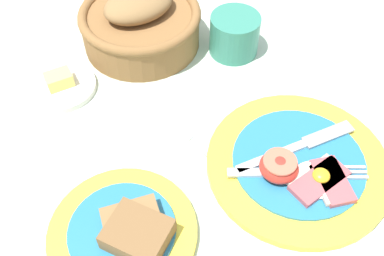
{
  "coord_description": "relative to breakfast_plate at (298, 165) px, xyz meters",
  "views": [
    {
      "loc": [
        -0.12,
        -0.27,
        0.52
      ],
      "look_at": [
        -0.01,
        0.12,
        0.02
      ],
      "focal_mm": 42.0,
      "sensor_mm": 36.0,
      "label": 1
    }
  ],
  "objects": [
    {
      "name": "ground_plane",
      "position": [
        -0.11,
        -0.02,
        -0.01
      ],
      "size": [
        3.0,
        3.0,
        0.0
      ],
      "primitive_type": "plane",
      "color": "#B7CCB7"
    },
    {
      "name": "breakfast_plate",
      "position": [
        0.0,
        0.0,
        0.0
      ],
      "size": [
        0.25,
        0.25,
        0.04
      ],
      "color": "yellow",
      "rests_on": "ground_plane"
    },
    {
      "name": "bread_plate",
      "position": [
        -0.24,
        -0.03,
        0.0
      ],
      "size": [
        0.18,
        0.18,
        0.04
      ],
      "color": "yellow",
      "rests_on": "ground_plane"
    },
    {
      "name": "sugar_cup",
      "position": [
        -0.0,
        0.26,
        0.03
      ],
      "size": [
        0.08,
        0.08,
        0.07
      ],
      "color": "#337F6B",
      "rests_on": "ground_plane"
    },
    {
      "name": "bread_basket",
      "position": [
        -0.15,
        0.32,
        0.03
      ],
      "size": [
        0.2,
        0.2,
        0.1
      ],
      "color": "brown",
      "rests_on": "ground_plane"
    },
    {
      "name": "butter_dish",
      "position": [
        -0.3,
        0.25,
        -0.0
      ],
      "size": [
        0.11,
        0.11,
        0.03
      ],
      "color": "silver",
      "rests_on": "ground_plane"
    },
    {
      "name": "teaspoon_by_saucer",
      "position": [
        -0.11,
        0.07,
        -0.01
      ],
      "size": [
        0.12,
        0.17,
        0.01
      ],
      "rotation": [
        0.0,
        0.0,
        5.3
      ],
      "color": "silver",
      "rests_on": "ground_plane"
    }
  ]
}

